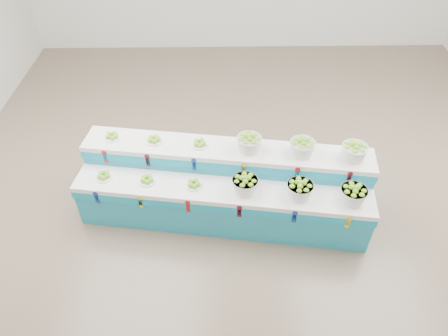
{
  "coord_description": "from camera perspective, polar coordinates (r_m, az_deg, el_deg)",
  "views": [
    {
      "loc": [
        -0.69,
        -4.72,
        4.57
      ],
      "look_at": [
        -0.61,
        -0.56,
        0.87
      ],
      "focal_mm": 32.99,
      "sensor_mm": 36.0,
      "label": 1
    }
  ],
  "objects": [
    {
      "name": "basket_upper_mid",
      "position": [
        5.58,
        10.79,
        2.89
      ],
      "size": [
        0.39,
        0.39,
        0.25
      ],
      "primitive_type": null,
      "rotation": [
        0.0,
        0.0,
        -0.15
      ],
      "color": "silver",
      "rests_on": "display_stand"
    },
    {
      "name": "ground",
      "position": [
        6.6,
        5.25,
        -2.37
      ],
      "size": [
        10.0,
        10.0,
        0.0
      ],
      "primitive_type": "plane",
      "color": "#74614B",
      "rests_on": "ground"
    },
    {
      "name": "basket_lower_right",
      "position": [
        5.5,
        17.48,
        -3.46
      ],
      "size": [
        0.39,
        0.39,
        0.25
      ],
      "primitive_type": null,
      "rotation": [
        0.0,
        0.0,
        -0.15
      ],
      "color": "silver",
      "rests_on": "display_stand"
    },
    {
      "name": "basket_upper_right",
      "position": [
        5.68,
        17.59,
        2.25
      ],
      "size": [
        0.39,
        0.39,
        0.25
      ],
      "primitive_type": null,
      "rotation": [
        0.0,
        0.0,
        -0.15
      ],
      "color": "silver",
      "rests_on": "display_stand"
    },
    {
      "name": "plate_lower_left",
      "position": [
        5.85,
        -16.33,
        -0.98
      ],
      "size": [
        0.26,
        0.26,
        0.1
      ],
      "primitive_type": "cylinder",
      "rotation": [
        0.0,
        0.0,
        -0.15
      ],
      "color": "white",
      "rests_on": "display_stand"
    },
    {
      "name": "plate_lower_right",
      "position": [
        5.51,
        -4.18,
        -2.17
      ],
      "size": [
        0.26,
        0.26,
        0.1
      ],
      "primitive_type": "cylinder",
      "rotation": [
        0.0,
        0.0,
        -0.15
      ],
      "color": "white",
      "rests_on": "display_stand"
    },
    {
      "name": "basket_lower_left",
      "position": [
        5.38,
        2.91,
        -2.25
      ],
      "size": [
        0.39,
        0.39,
        0.25
      ],
      "primitive_type": null,
      "rotation": [
        0.0,
        0.0,
        -0.15
      ],
      "color": "silver",
      "rests_on": "display_stand"
    },
    {
      "name": "plate_upper_left",
      "position": [
        6.01,
        -15.27,
        4.34
      ],
      "size": [
        0.26,
        0.26,
        0.1
      ],
      "primitive_type": "cylinder",
      "rotation": [
        0.0,
        0.0,
        -0.15
      ],
      "color": "white",
      "rests_on": "display_stand"
    },
    {
      "name": "plate_lower_mid",
      "position": [
        5.65,
        -10.63,
        -1.55
      ],
      "size": [
        0.26,
        0.26,
        0.1
      ],
      "primitive_type": "cylinder",
      "rotation": [
        0.0,
        0.0,
        -0.15
      ],
      "color": "white",
      "rests_on": "display_stand"
    },
    {
      "name": "plate_upper_right",
      "position": [
        5.68,
        -3.39,
        3.49
      ],
      "size": [
        0.26,
        0.26,
        0.1
      ],
      "primitive_type": "cylinder",
      "rotation": [
        0.0,
        0.0,
        -0.15
      ],
      "color": "white",
      "rests_on": "display_stand"
    },
    {
      "name": "basket_lower_mid",
      "position": [
        5.4,
        10.45,
        -2.9
      ],
      "size": [
        0.39,
        0.39,
        0.25
      ],
      "primitive_type": null,
      "rotation": [
        0.0,
        0.0,
        -0.15
      ],
      "color": "silver",
      "rests_on": "display_stand"
    },
    {
      "name": "display_stand",
      "position": [
        5.81,
        0.0,
        -2.65
      ],
      "size": [
        4.16,
        1.63,
        1.02
      ],
      "primitive_type": null,
      "rotation": [
        0.0,
        0.0,
        -0.15
      ],
      "color": "teal",
      "rests_on": "ground"
    },
    {
      "name": "plate_upper_mid",
      "position": [
        5.82,
        -9.68,
        3.96
      ],
      "size": [
        0.26,
        0.26,
        0.1
      ],
      "primitive_type": "cylinder",
      "rotation": [
        0.0,
        0.0,
        -0.15
      ],
      "color": "white",
      "rests_on": "display_stand"
    },
    {
      "name": "basket_upper_left",
      "position": [
        5.56,
        3.5,
        3.54
      ],
      "size": [
        0.39,
        0.39,
        0.25
      ],
      "primitive_type": null,
      "rotation": [
        0.0,
        0.0,
        -0.15
      ],
      "color": "silver",
      "rests_on": "display_stand"
    }
  ]
}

